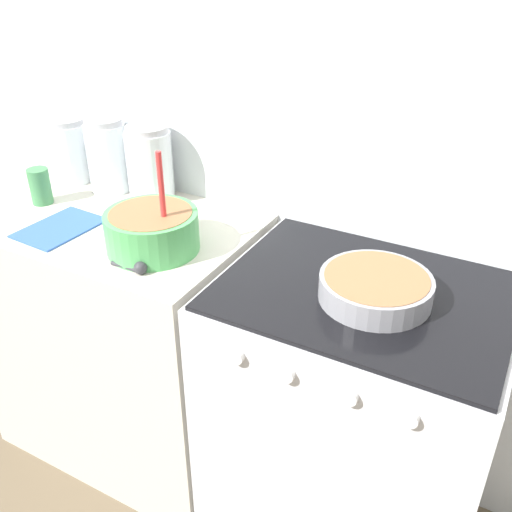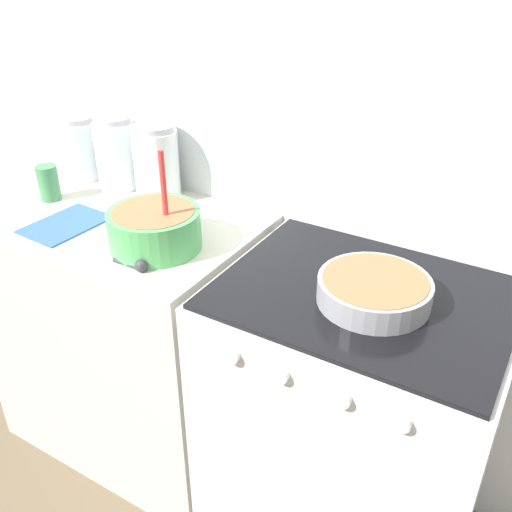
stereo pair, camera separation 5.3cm
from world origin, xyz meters
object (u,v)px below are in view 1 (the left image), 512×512
at_px(baking_pan, 375,287).
at_px(storage_jar_middle, 108,160).
at_px(stove, 350,422).
at_px(tin_can, 40,186).
at_px(mixing_bowl, 152,228).
at_px(storage_jar_right, 150,169).
at_px(storage_jar_left, 70,155).

height_order(baking_pan, storage_jar_middle, storage_jar_middle).
distance_m(stove, tin_can, 1.25).
distance_m(mixing_bowl, storage_jar_right, 0.36).
distance_m(stove, mixing_bowl, 0.81).
bearing_deg(storage_jar_right, stove, -13.36).
bearing_deg(tin_can, storage_jar_left, 105.22).
distance_m(storage_jar_middle, storage_jar_right, 0.18).
bearing_deg(tin_can, storage_jar_middle, 57.57).
bearing_deg(storage_jar_left, baking_pan, -10.39).
relative_size(stove, storage_jar_right, 3.66).
height_order(baking_pan, tin_can, tin_can).
xyz_separation_m(storage_jar_right, tin_can, (-0.31, -0.20, -0.05)).
height_order(storage_jar_middle, storage_jar_right, storage_jar_right).
xyz_separation_m(mixing_bowl, storage_jar_middle, (-0.40, 0.28, 0.04)).
distance_m(mixing_bowl, tin_can, 0.53).
bearing_deg(stove, tin_can, -179.80).
bearing_deg(storage_jar_right, tin_can, -147.05).
xyz_separation_m(mixing_bowl, baking_pan, (0.64, 0.06, -0.03)).
distance_m(stove, storage_jar_left, 1.33).
height_order(baking_pan, storage_jar_left, storage_jar_left).
xyz_separation_m(storage_jar_left, tin_can, (0.05, -0.20, -0.04)).
relative_size(storage_jar_left, storage_jar_right, 0.89).
distance_m(baking_pan, tin_can, 1.17).
distance_m(mixing_bowl, storage_jar_left, 0.64).
bearing_deg(storage_jar_left, storage_jar_right, 0.00).
bearing_deg(storage_jar_right, baking_pan, -14.62).
bearing_deg(tin_can, mixing_bowl, -8.59).
distance_m(baking_pan, storage_jar_left, 1.24).
bearing_deg(storage_jar_middle, storage_jar_left, 180.00).
bearing_deg(storage_jar_left, mixing_bowl, -25.71).
height_order(stove, baking_pan, baking_pan).
xyz_separation_m(stove, mixing_bowl, (-0.61, -0.08, 0.53)).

